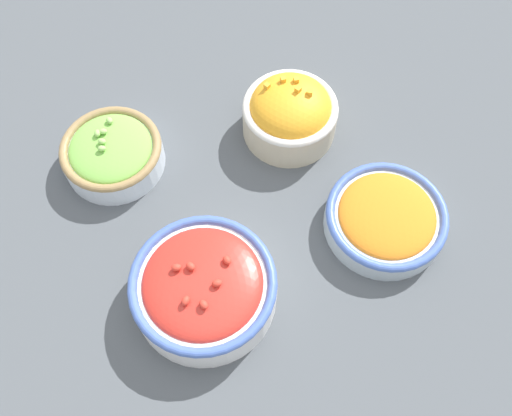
% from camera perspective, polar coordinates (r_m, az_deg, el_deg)
% --- Properties ---
extents(ground_plane, '(3.00, 3.00, 0.00)m').
position_cam_1_polar(ground_plane, '(0.77, 0.00, -1.04)').
color(ground_plane, '#4C5156').
extents(bowl_cherry_tomatoes, '(0.18, 0.18, 0.07)m').
position_cam_1_polar(bowl_cherry_tomatoes, '(0.69, -5.26, -7.92)').
color(bowl_cherry_tomatoes, white).
rests_on(bowl_cherry_tomatoes, ground_plane).
extents(bowl_squash, '(0.13, 0.13, 0.09)m').
position_cam_1_polar(bowl_squash, '(0.81, 3.42, 9.46)').
color(bowl_squash, beige).
rests_on(bowl_squash, ground_plane).
extents(bowl_carrots, '(0.16, 0.16, 0.04)m').
position_cam_1_polar(bowl_carrots, '(0.76, 12.86, -0.97)').
color(bowl_carrots, '#B2C1CC').
rests_on(bowl_carrots, ground_plane).
extents(bowl_lettuce, '(0.14, 0.14, 0.06)m').
position_cam_1_polar(bowl_lettuce, '(0.81, -14.19, 5.41)').
color(bowl_lettuce, silver).
rests_on(bowl_lettuce, ground_plane).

